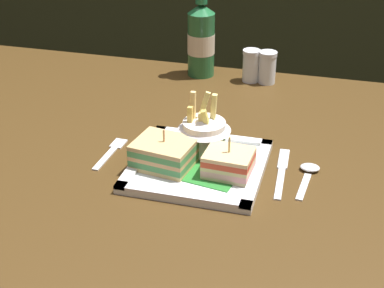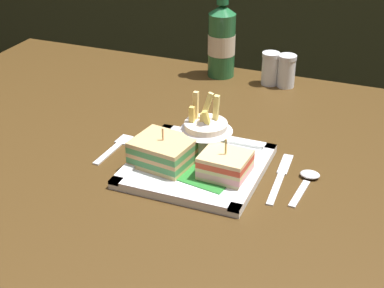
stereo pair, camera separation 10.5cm
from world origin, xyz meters
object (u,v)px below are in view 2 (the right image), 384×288
object	(u,v)px
sandwich_half_left	(163,152)
sandwich_half_right	(225,165)
square_plate	(197,166)
spoon	(308,179)
beer_bottle	(222,39)
knife	(281,176)
salt_shaker	(270,70)
dining_table	(187,211)
fork	(115,147)
fries_cup	(206,131)
pepper_shaker	(286,73)

from	to	relation	value
sandwich_half_left	sandwich_half_right	distance (m)	0.12
square_plate	spoon	size ratio (longest dim) A/B	1.98
square_plate	beer_bottle	world-z (taller)	beer_bottle
knife	salt_shaker	size ratio (longest dim) A/B	2.21
dining_table	fork	xyz separation A→B (m)	(-0.14, -0.02, 0.12)
dining_table	fork	size ratio (longest dim) A/B	11.29
knife	sandwich_half_right	bearing A→B (deg)	-150.79
fries_cup	salt_shaker	distance (m)	0.38
beer_bottle	pepper_shaker	bearing A→B (deg)	-3.20
square_plate	spoon	distance (m)	0.20
square_plate	sandwich_half_right	distance (m)	0.07
fork	beer_bottle	bearing A→B (deg)	81.50
dining_table	salt_shaker	distance (m)	0.43
sandwich_half_right	knife	size ratio (longest dim) A/B	0.49
fries_cup	pepper_shaker	distance (m)	0.39
square_plate	beer_bottle	bearing A→B (deg)	104.07
square_plate	spoon	xyz separation A→B (m)	(0.19, 0.03, -0.00)
spoon	sandwich_half_right	bearing A→B (deg)	-159.17
sandwich_half_right	pepper_shaker	world-z (taller)	sandwich_half_right
fork	knife	size ratio (longest dim) A/B	0.71
pepper_shaker	spoon	bearing A→B (deg)	-70.96
knife	salt_shaker	distance (m)	0.42
fork	pepper_shaker	world-z (taller)	pepper_shaker
square_plate	sandwich_half_left	xyz separation A→B (m)	(-0.06, -0.02, 0.03)
dining_table	pepper_shaker	size ratio (longest dim) A/B	17.80
fries_cup	pepper_shaker	bearing A→B (deg)	81.32
sandwich_half_left	pepper_shaker	distance (m)	0.47
sandwich_half_left	fries_cup	xyz separation A→B (m)	(0.05, 0.07, 0.02)
square_plate	beer_bottle	xyz separation A→B (m)	(-0.11, 0.44, 0.09)
salt_shaker	dining_table	bearing A→B (deg)	-97.01
square_plate	spoon	bearing A→B (deg)	10.14
fries_cup	salt_shaker	bearing A→B (deg)	87.12
salt_shaker	beer_bottle	bearing A→B (deg)	175.81
beer_bottle	fork	size ratio (longest dim) A/B	2.01
dining_table	beer_bottle	size ratio (longest dim) A/B	5.61
fries_cup	knife	xyz separation A→B (m)	(0.15, -0.02, -0.05)
fork	salt_shaker	world-z (taller)	salt_shaker
salt_shaker	square_plate	bearing A→B (deg)	-92.04
dining_table	fries_cup	world-z (taller)	fries_cup
fork	knife	distance (m)	0.32
salt_shaker	fries_cup	bearing A→B (deg)	-92.88
square_plate	salt_shaker	size ratio (longest dim) A/B	2.97
pepper_shaker	fries_cup	bearing A→B (deg)	-98.68
sandwich_half_right	beer_bottle	bearing A→B (deg)	110.22
fries_cup	knife	distance (m)	0.16
sandwich_half_right	fork	bearing A→B (deg)	172.09
beer_bottle	fork	bearing A→B (deg)	-98.50
fries_cup	spoon	world-z (taller)	fries_cup
fork	salt_shaker	xyz separation A→B (m)	(0.19, 0.42, 0.03)
beer_bottle	salt_shaker	bearing A→B (deg)	-4.19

